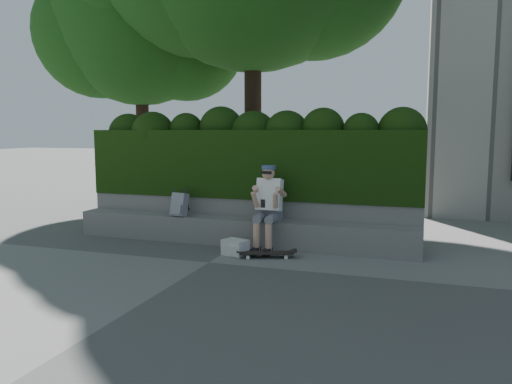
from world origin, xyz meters
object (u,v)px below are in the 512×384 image
(skateboard, at_px, (267,253))
(backpack_ground, at_px, (235,247))
(person, at_px, (268,204))
(backpack_plaid, at_px, (179,205))

(skateboard, bearing_deg, backpack_ground, 160.72)
(person, xyz_separation_m, backpack_ground, (-0.38, -0.53, -0.63))
(backpack_plaid, distance_m, backpack_ground, 1.51)
(skateboard, distance_m, backpack_ground, 0.52)
(backpack_plaid, bearing_deg, skateboard, -5.53)
(backpack_plaid, xyz_separation_m, backpack_ground, (1.28, -0.61, -0.53))
(backpack_plaid, bearing_deg, person, 10.52)
(person, height_order, backpack_ground, person)
(backpack_plaid, relative_size, backpack_ground, 1.07)
(person, distance_m, backpack_ground, 0.91)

